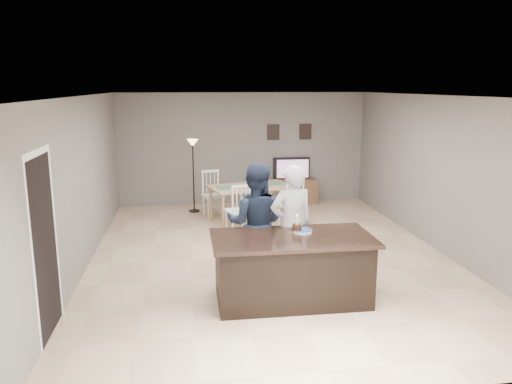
{
  "coord_description": "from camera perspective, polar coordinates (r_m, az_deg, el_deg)",
  "views": [
    {
      "loc": [
        -1.36,
        -8.01,
        2.86
      ],
      "look_at": [
        -0.28,
        -0.3,
        1.19
      ],
      "focal_mm": 35.0,
      "sensor_mm": 36.0,
      "label": 1
    }
  ],
  "objects": [
    {
      "name": "tv_console",
      "position": [
        12.33,
        4.17,
        0.07
      ],
      "size": [
        1.2,
        0.4,
        0.6
      ],
      "primitive_type": "cube",
      "color": "brown",
      "rests_on": "floor"
    },
    {
      "name": "dining_table",
      "position": [
        10.54,
        -0.64,
        -0.01
      ],
      "size": [
        2.05,
        2.25,
        1.02
      ],
      "rotation": [
        0.0,
        0.0,
        0.27
      ],
      "color": "tan",
      "rests_on": "floor"
    },
    {
      "name": "birthday_cake",
      "position": [
        6.82,
        4.7,
        -4.15
      ],
      "size": [
        0.17,
        0.17,
        0.26
      ],
      "color": "gold",
      "rests_on": "kitchen_island"
    },
    {
      "name": "plate_stack",
      "position": [
        6.84,
        5.32,
        -4.46
      ],
      "size": [
        0.27,
        0.27,
        0.04
      ],
      "color": "white",
      "rests_on": "kitchen_island"
    },
    {
      "name": "picture_frames",
      "position": [
        12.3,
        3.85,
        6.88
      ],
      "size": [
        1.1,
        0.02,
        0.38
      ],
      "color": "black",
      "rests_on": "room_shell"
    },
    {
      "name": "floor_lamp",
      "position": [
        11.41,
        -7.22,
        4.12
      ],
      "size": [
        0.25,
        0.25,
        1.67
      ],
      "color": "black",
      "rests_on": "floor"
    },
    {
      "name": "television",
      "position": [
        12.29,
        4.14,
        2.7
      ],
      "size": [
        0.91,
        0.12,
        0.53
      ],
      "primitive_type": "imported",
      "rotation": [
        0.0,
        0.0,
        3.14
      ],
      "color": "black",
      "rests_on": "tv_console"
    },
    {
      "name": "tv_screen_glow",
      "position": [
        12.21,
        4.22,
        2.67
      ],
      "size": [
        0.78,
        0.0,
        0.78
      ],
      "primitive_type": "plane",
      "rotation": [
        1.57,
        0.0,
        3.14
      ],
      "color": "orange",
      "rests_on": "tv_console"
    },
    {
      "name": "room_shell",
      "position": [
        8.21,
        1.62,
        3.79
      ],
      "size": [
        8.0,
        8.0,
        8.0
      ],
      "color": "slate",
      "rests_on": "floor"
    },
    {
      "name": "doorway",
      "position": [
        6.15,
        -23.1,
        -4.02
      ],
      "size": [
        0.0,
        2.1,
        2.65
      ],
      "color": "black",
      "rests_on": "floor"
    },
    {
      "name": "kitchen_island",
      "position": [
        6.8,
        4.11,
        -8.68
      ],
      "size": [
        2.15,
        1.1,
        0.9
      ],
      "color": "black",
      "rests_on": "floor"
    },
    {
      "name": "man",
      "position": [
        7.28,
        -0.07,
        -3.63
      ],
      "size": [
        1.03,
        0.9,
        1.78
      ],
      "primitive_type": "imported",
      "rotation": [
        0.0,
        0.0,
        2.84
      ],
      "color": "#172033",
      "rests_on": "floor"
    },
    {
      "name": "woman",
      "position": [
        7.2,
        4.06,
        -3.85
      ],
      "size": [
        0.72,
        0.55,
        1.78
      ],
      "primitive_type": "imported",
      "rotation": [
        0.0,
        0.0,
        3.34
      ],
      "color": "silver",
      "rests_on": "floor"
    },
    {
      "name": "floor",
      "position": [
        8.62,
        1.56,
        -7.31
      ],
      "size": [
        8.0,
        8.0,
        0.0
      ],
      "primitive_type": "plane",
      "color": "tan",
      "rests_on": "ground"
    }
  ]
}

